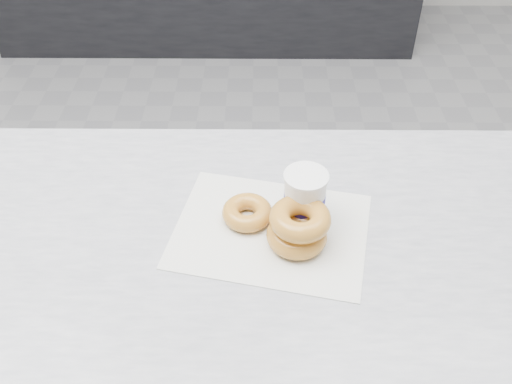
{
  "coord_description": "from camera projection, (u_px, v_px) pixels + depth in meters",
  "views": [
    {
      "loc": [
        0.32,
        -1.25,
        1.63
      ],
      "look_at": [
        0.31,
        -0.48,
        0.95
      ],
      "focal_mm": 40.0,
      "sensor_mm": 36.0,
      "label": 1
    }
  ],
  "objects": [
    {
      "name": "donut_single",
      "position": [
        247.0,
        212.0,
        1.03
      ],
      "size": [
        0.11,
        0.11,
        0.03
      ],
      "primitive_type": "torus",
      "rotation": [
        0.0,
        0.0,
        0.2
      ],
      "color": "#C87F37",
      "rests_on": "wax_paper"
    },
    {
      "name": "ground",
      "position": [
        170.0,
        301.0,
        2.02
      ],
      "size": [
        5.0,
        5.0,
        0.0
      ],
      "primitive_type": "plane",
      "color": "gray",
      "rests_on": "ground"
    },
    {
      "name": "donut_stack",
      "position": [
        298.0,
        227.0,
        0.98
      ],
      "size": [
        0.15,
        0.15,
        0.07
      ],
      "color": "#C87F37",
      "rests_on": "wax_paper"
    },
    {
      "name": "coffee_cup",
      "position": [
        305.0,
        197.0,
        1.01
      ],
      "size": [
        0.08,
        0.08,
        0.11
      ],
      "rotation": [
        0.0,
        0.0,
        -0.02
      ],
      "color": "white",
      "rests_on": "counter"
    },
    {
      "name": "wax_paper",
      "position": [
        271.0,
        230.0,
        1.02
      ],
      "size": [
        0.39,
        0.32,
        0.0
      ],
      "primitive_type": "cube",
      "rotation": [
        0.0,
        0.0,
        -0.21
      ],
      "color": "silver",
      "rests_on": "counter"
    }
  ]
}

